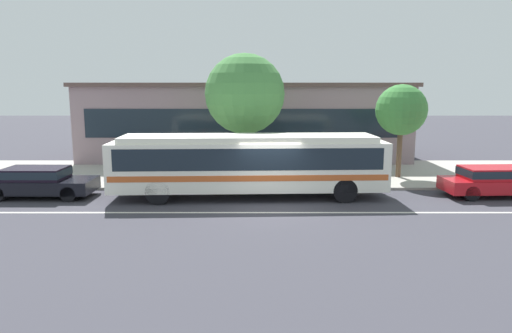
# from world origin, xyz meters

# --- Properties ---
(ground_plane) EXTENTS (120.00, 120.00, 0.00)m
(ground_plane) POSITION_xyz_m (0.00, 0.00, 0.00)
(ground_plane) COLOR #383740
(sidewalk_slab) EXTENTS (60.00, 8.00, 0.12)m
(sidewalk_slab) POSITION_xyz_m (0.00, 7.05, 0.06)
(sidewalk_slab) COLOR #A4A096
(sidewalk_slab) RESTS_ON ground_plane
(lane_stripe_center) EXTENTS (56.00, 0.16, 0.01)m
(lane_stripe_center) POSITION_xyz_m (0.00, -0.80, 0.00)
(lane_stripe_center) COLOR silver
(lane_stripe_center) RESTS_ON ground_plane
(transit_bus) EXTENTS (11.61, 2.98, 2.67)m
(transit_bus) POSITION_xyz_m (-0.89, 1.70, 1.56)
(transit_bus) COLOR white
(transit_bus) RESTS_ON ground_plane
(sedan_behind_bus) EXTENTS (4.48, 1.87, 1.29)m
(sedan_behind_bus) POSITION_xyz_m (-9.89, 1.71, 0.72)
(sedan_behind_bus) COLOR black
(sedan_behind_bus) RESTS_ON ground_plane
(sedan_far_ahead) EXTENTS (4.81, 1.93, 1.29)m
(sedan_far_ahead) POSITION_xyz_m (9.82, 1.84, 0.72)
(sedan_far_ahead) COLOR red
(sedan_far_ahead) RESTS_ON ground_plane
(pedestrian_waiting_near_sign) EXTENTS (0.39, 0.39, 1.74)m
(pedestrian_waiting_near_sign) POSITION_xyz_m (-4.14, 4.70, 1.14)
(pedestrian_waiting_near_sign) COLOR #725E4C
(pedestrian_waiting_near_sign) RESTS_ON sidewalk_slab
(pedestrian_walking_along_curb) EXTENTS (0.42, 0.42, 1.65)m
(pedestrian_walking_along_curb) POSITION_xyz_m (4.57, 5.20, 1.08)
(pedestrian_walking_along_curb) COLOR #666B58
(pedestrian_walking_along_curb) RESTS_ON sidewalk_slab
(pedestrian_standing_by_tree) EXTENTS (0.37, 0.37, 1.61)m
(pedestrian_standing_by_tree) POSITION_xyz_m (-2.18, 3.58, 1.06)
(pedestrian_standing_by_tree) COLOR #77655E
(pedestrian_standing_by_tree) RESTS_ON sidewalk_slab
(bus_stop_sign) EXTENTS (0.11, 0.44, 2.35)m
(bus_stop_sign) POSITION_xyz_m (4.55, 3.71, 1.63)
(bus_stop_sign) COLOR gray
(bus_stop_sign) RESTS_ON sidewalk_slab
(street_tree_near_stop) EXTENTS (4.05, 4.05, 6.25)m
(street_tree_near_stop) POSITION_xyz_m (-1.16, 5.94, 4.34)
(street_tree_near_stop) COLOR brown
(street_tree_near_stop) RESTS_ON sidewalk_slab
(street_tree_mid_block) EXTENTS (2.56, 2.56, 4.71)m
(street_tree_mid_block) POSITION_xyz_m (6.74, 5.69, 3.53)
(street_tree_mid_block) COLOR brown
(street_tree_mid_block) RESTS_ON sidewalk_slab
(station_building) EXTENTS (20.74, 8.21, 4.94)m
(station_building) POSITION_xyz_m (-1.31, 13.37, 2.48)
(station_building) COLOR gray
(station_building) RESTS_ON ground_plane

